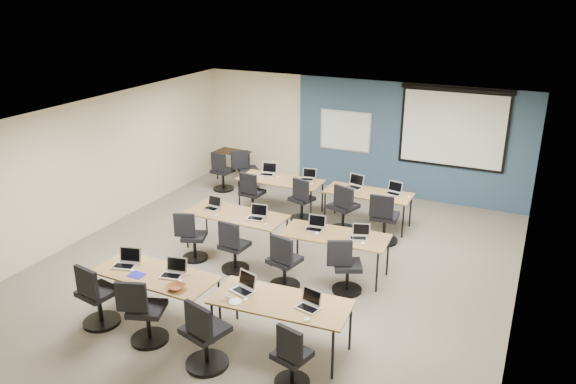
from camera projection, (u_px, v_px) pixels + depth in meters
The scene contains 58 objects.
floor at pixel (275, 266), 10.08m from camera, with size 8.00×9.00×0.02m, color #6B6354.
ceiling at pixel (274, 119), 9.14m from camera, with size 8.00×9.00×0.02m, color white.
wall_back at pixel (358, 136), 13.43m from camera, with size 8.00×0.04×2.70m, color beige.
wall_front at pixel (82, 336), 5.79m from camera, with size 8.00×0.04×2.70m, color beige.
wall_left at pixel (95, 166), 11.20m from camera, with size 0.04×9.00×2.70m, color beige.
wall_right at pixel (525, 238), 8.02m from camera, with size 0.04×9.00×2.70m, color beige.
blue_accent_panel at pixel (409, 142), 12.91m from camera, with size 5.50×0.04×2.70m, color #3D5977.
whiteboard at pixel (345, 131), 13.45m from camera, with size 1.28×0.03×0.98m.
projector_screen at pixel (454, 124), 12.29m from camera, with size 2.40×0.10×1.82m.
training_table_front_left at pixel (156, 276), 8.33m from camera, with size 1.89×0.79×0.73m.
training_table_front_right at pixel (281, 304), 7.61m from camera, with size 1.91×0.79×0.73m.
training_table_mid_left at pixel (236, 216), 10.49m from camera, with size 1.91×0.80×0.73m.
training_table_mid_right at pixel (335, 237), 9.62m from camera, with size 1.83×0.76×0.73m.
training_table_back_left at pixel (280, 181), 12.33m from camera, with size 1.86×0.77×0.73m.
training_table_back_right at pixel (368, 194), 11.57m from camera, with size 1.78×0.74×0.73m.
laptop_0 at pixel (127, 261), 8.54m from camera, with size 0.34×0.29×0.26m.
mouse_0 at pixel (132, 270), 8.38m from camera, with size 0.06×0.09×0.03m, color white.
task_chair_0 at pixel (97, 300), 8.19m from camera, with size 0.55×0.55×1.03m.
laptop_1 at pixel (174, 271), 8.26m from camera, with size 0.32×0.27×0.25m.
mouse_1 at pixel (180, 281), 8.09m from camera, with size 0.06×0.09×0.03m, color white.
task_chair_1 at pixel (144, 316), 7.80m from camera, with size 0.56×0.54×1.01m.
laptop_2 at pixel (244, 286), 7.84m from camera, with size 0.32×0.27×0.24m.
mouse_2 at pixel (246, 299), 7.61m from camera, with size 0.06×0.09×0.03m, color white.
task_chair_2 at pixel (204, 339), 7.27m from camera, with size 0.59×0.58×1.05m.
laptop_3 at pixel (309, 303), 7.43m from camera, with size 0.30×0.26×0.23m.
mouse_3 at pixel (307, 319), 7.16m from camera, with size 0.06×0.10×0.04m, color white.
task_chair_3 at pixel (291, 361), 6.93m from camera, with size 0.46×0.46×0.95m.
laptop_4 at pixel (213, 206), 10.71m from camera, with size 0.30×0.25×0.23m.
mouse_4 at pixel (216, 215), 10.37m from camera, with size 0.06×0.09×0.03m, color white.
task_chair_4 at pixel (192, 240), 10.19m from camera, with size 0.49×0.47×0.95m.
laptop_5 at pixel (257, 215), 10.27m from camera, with size 0.32×0.27×0.24m.
mouse_5 at pixel (266, 224), 10.00m from camera, with size 0.06×0.09×0.03m, color white.
task_chair_5 at pixel (233, 250), 9.77m from camera, with size 0.50×0.50×0.98m.
laptop_6 at pixel (315, 226), 9.80m from camera, with size 0.31×0.27×0.24m.
mouse_6 at pixel (317, 233), 9.63m from camera, with size 0.06×0.09×0.03m, color white.
task_chair_6 at pixel (284, 266), 9.20m from camera, with size 0.52×0.52×1.00m.
laptop_7 at pixel (360, 235), 9.47m from camera, with size 0.30×0.25×0.23m.
mouse_7 at pixel (363, 243), 9.26m from camera, with size 0.06×0.10×0.04m, color white.
task_chair_7 at pixel (345, 270), 9.09m from camera, with size 0.53×0.50×0.98m.
laptop_8 at pixel (268, 172), 12.62m from camera, with size 0.34×0.29×0.26m.
mouse_8 at pixel (278, 177), 12.45m from camera, with size 0.06×0.09×0.03m, color white.
task_chair_8 at pixel (251, 197), 12.21m from camera, with size 0.51×0.51×0.99m.
laptop_9 at pixel (308, 177), 12.31m from camera, with size 0.30×0.26×0.23m.
mouse_9 at pixel (312, 184), 12.01m from camera, with size 0.06×0.09×0.03m, color white.
task_chair_9 at pixel (301, 203), 11.89m from camera, with size 0.50×0.49×0.98m.
laptop_10 at pixel (355, 184), 11.83m from camera, with size 0.35×0.29×0.26m.
mouse_10 at pixel (359, 190), 11.65m from camera, with size 0.05×0.09×0.03m, color white.
task_chair_10 at pixel (343, 212), 11.33m from camera, with size 0.58×0.56×1.04m.
laptop_11 at pixel (394, 191), 11.47m from camera, with size 0.31×0.26×0.24m.
mouse_11 at pixel (409, 197), 11.27m from camera, with size 0.06×0.09×0.03m, color white.
task_chair_11 at pixel (384, 222), 10.86m from camera, with size 0.56×0.56×1.04m.
blue_mousepad at pixel (137, 275), 8.27m from camera, with size 0.23×0.19×0.01m, color #171AA4.
snack_bowl at pixel (176, 287), 7.88m from camera, with size 0.28×0.28×0.07m, color #9D602E.
snack_plate at pixel (235, 302), 7.57m from camera, with size 0.19×0.19×0.01m, color white.
coffee_cup at pixel (228, 298), 7.58m from camera, with size 0.08×0.08×0.07m, color white.
utility_table at pixel (233, 155), 14.36m from camera, with size 0.87×0.48×0.75m.
spare_chair_a at pixel (246, 173), 13.71m from camera, with size 0.62×0.52×1.00m.
spare_chair_b at pixel (222, 175), 13.64m from camera, with size 0.51×0.51×0.99m.
Camera 1 is at (4.01, -8.04, 4.76)m, focal length 35.00 mm.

